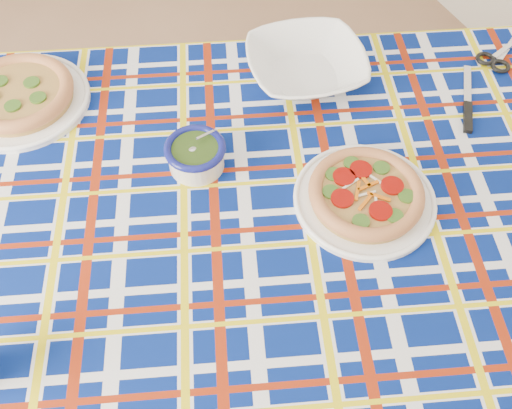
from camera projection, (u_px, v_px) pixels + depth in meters
name	position (u px, v px, depth m)	size (l,w,h in m)	color
floor	(141.00, 293.00, 2.04)	(4.00, 4.00, 0.00)	#896046
dining_table	(273.00, 218.00, 1.35)	(2.00, 1.62, 0.81)	brown
tablecloth	(274.00, 211.00, 1.32)	(1.77, 1.12, 0.11)	navy
main_focaccia_plate	(366.00, 193.00, 1.24)	(0.33, 0.33, 0.06)	#AC7D3D
pesto_bowl	(196.00, 154.00, 1.30)	(0.14, 0.14, 0.08)	#1C310D
serving_bowl	(306.00, 66.00, 1.48)	(0.30, 0.30, 0.07)	white
second_focaccia_plate	(18.00, 94.00, 1.42)	(0.35, 0.35, 0.06)	#AC7D3D
table_knife	(468.00, 86.00, 1.48)	(0.26, 0.02, 0.01)	silver
kitchen_scissors	(508.00, 47.00, 1.56)	(0.21, 0.10, 0.02)	silver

